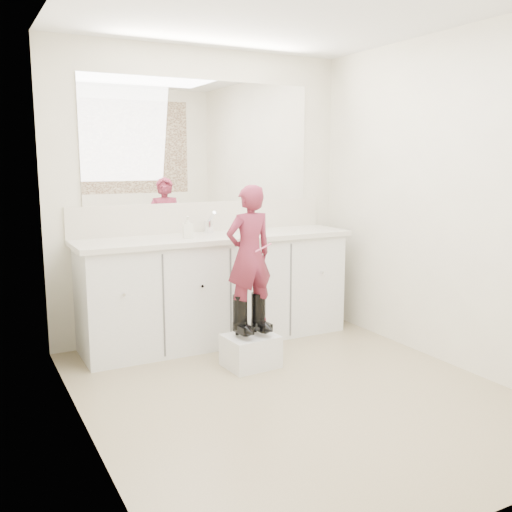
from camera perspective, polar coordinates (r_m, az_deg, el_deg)
floor at (r=3.83m, az=3.75°, el=-13.40°), size 3.00×3.00×0.00m
ceiling at (r=3.64m, az=4.21°, el=23.97°), size 3.00×3.00×0.00m
wall_back at (r=4.87m, az=-5.39°, el=6.11°), size 2.60×0.00×2.60m
wall_front at (r=2.40m, az=23.12°, el=1.68°), size 2.60×0.00×2.60m
wall_left at (r=3.06m, az=-17.25°, el=3.60°), size 0.00×3.00×3.00m
wall_right at (r=4.36m, az=18.72°, el=5.22°), size 0.00×3.00×3.00m
vanity_cabinet at (r=4.74m, az=-3.97°, el=-3.46°), size 2.20×0.55×0.85m
countertop at (r=4.64m, az=-3.96°, el=1.85°), size 2.28×0.58×0.04m
backsplash at (r=4.88m, az=-5.29°, el=3.93°), size 2.28×0.03×0.25m
mirror at (r=4.86m, az=-5.42°, el=11.29°), size 2.00×0.02×1.00m
dot_panel at (r=2.39m, az=23.66°, el=12.43°), size 2.00×0.01×1.20m
faucet at (r=4.78m, az=-4.77°, el=2.92°), size 0.08×0.08×0.10m
cup at (r=4.69m, az=-0.58°, el=2.74°), size 0.11×0.11×0.08m
soap_bottle at (r=4.49m, az=-6.84°, el=2.89°), size 0.09×0.09×0.17m
step_stool at (r=4.22m, az=-0.54°, el=-9.47°), size 0.39×0.33×0.23m
boot_left at (r=4.12m, az=-1.61°, el=-6.00°), size 0.12×0.21×0.31m
boot_right at (r=4.19m, az=0.25°, el=-5.74°), size 0.12×0.21×0.31m
toddler at (r=4.06m, az=-0.68°, el=0.15°), size 0.38×0.26×0.99m
toothbrush at (r=4.01m, az=0.72°, el=0.84°), size 0.14×0.02×0.06m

